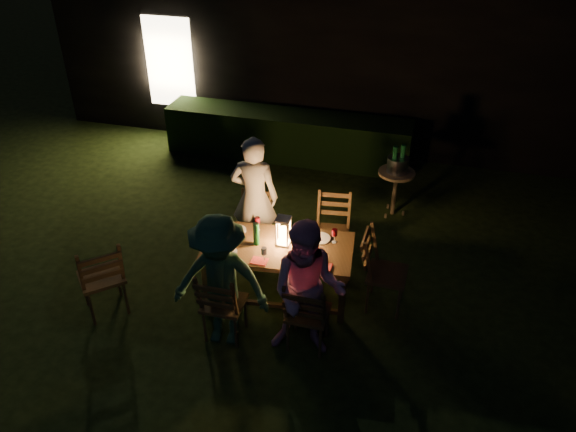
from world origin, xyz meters
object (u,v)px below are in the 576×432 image
(chair_end, at_px, (384,284))
(chair_spare, at_px, (104,289))
(chair_near_right, at_px, (307,324))
(bottle_bucket_b, at_px, (402,161))
(bottle_table, at_px, (256,234))
(chair_near_left, at_px, (224,315))
(person_opp_left, at_px, (220,282))
(ice_bucket, at_px, (398,165))
(person_house_side, at_px, (255,197))
(dining_table, at_px, (278,251))
(lantern, at_px, (283,233))
(bottle_bucket_a, at_px, (394,162))
(chair_far_left, at_px, (255,236))
(side_table, at_px, (396,177))
(person_opp_right, at_px, (308,291))
(chair_far_right, at_px, (332,242))

(chair_end, bearing_deg, chair_spare, -71.41)
(chair_near_right, height_order, bottle_bucket_b, bottle_bucket_b)
(bottle_table, bearing_deg, chair_near_left, -98.72)
(person_opp_left, relative_size, ice_bucket, 5.19)
(person_house_side, bearing_deg, dining_table, 118.76)
(lantern, height_order, bottle_bucket_b, lantern)
(chair_spare, relative_size, ice_bucket, 3.50)
(bottle_bucket_a, xyz_separation_m, bottle_bucket_b, (0.10, 0.08, 0.00))
(person_house_side, bearing_deg, chair_far_left, 89.57)
(person_opp_left, bearing_deg, person_house_side, 90.00)
(side_table, bearing_deg, person_house_side, -139.22)
(dining_table, distance_m, person_opp_right, 0.95)
(chair_end, bearing_deg, chair_near_right, -37.99)
(chair_near_left, relative_size, chair_far_left, 1.07)
(person_house_side, distance_m, bottle_bucket_a, 2.10)
(chair_near_right, height_order, lantern, lantern)
(person_opp_left, relative_size, bottle_bucket_a, 4.86)
(person_house_side, xyz_separation_m, person_opp_left, (0.17, -1.63, -0.05))
(lantern, bearing_deg, dining_table, -129.04)
(chair_near_right, bearing_deg, person_opp_left, -170.54)
(chair_end, distance_m, person_opp_right, 1.23)
(chair_near_right, xyz_separation_m, bottle_table, (-0.77, 0.69, 0.56))
(chair_near_left, height_order, bottle_bucket_b, bottle_bucket_b)
(chair_near_left, relative_size, chair_end, 0.94)
(person_opp_right, xyz_separation_m, lantern, (-0.49, 0.82, 0.08))
(chair_near_right, xyz_separation_m, person_opp_right, (0.01, -0.05, 0.50))
(ice_bucket, bearing_deg, chair_near_right, -101.33)
(chair_far_left, xyz_separation_m, bottle_bucket_a, (1.58, 1.43, 0.59))
(chair_far_left, relative_size, person_opp_right, 0.57)
(chair_near_left, xyz_separation_m, chair_far_left, (-0.16, 1.53, -0.02))
(chair_far_right, height_order, bottle_table, bottle_table)
(person_house_side, height_order, lantern, person_house_side)
(chair_far_left, bearing_deg, lantern, 123.66)
(bottle_bucket_a, distance_m, bottle_bucket_b, 0.13)
(dining_table, distance_m, bottle_bucket_a, 2.40)
(side_table, bearing_deg, bottle_bucket_b, 38.66)
(person_house_side, distance_m, ice_bucket, 2.17)
(chair_near_left, xyz_separation_m, person_house_side, (-0.16, 1.58, 0.54))
(ice_bucket, bearing_deg, chair_spare, -134.28)
(bottle_bucket_a, relative_size, bottle_bucket_b, 1.00)
(person_opp_right, bearing_deg, bottle_bucket_a, 73.84)
(chair_spare, xyz_separation_m, bottle_bucket_a, (2.87, 2.95, 0.54))
(chair_spare, height_order, lantern, lantern)
(person_opp_right, xyz_separation_m, bottle_bucket_a, (0.52, 2.91, 0.07))
(lantern, relative_size, side_table, 0.50)
(person_house_side, relative_size, bottle_table, 5.90)
(chair_near_right, bearing_deg, side_table, 78.97)
(person_opp_left, xyz_separation_m, ice_bucket, (1.47, 3.05, 0.03))
(lantern, bearing_deg, chair_near_right, -58.15)
(dining_table, xyz_separation_m, bottle_table, (-0.25, -0.03, 0.21))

